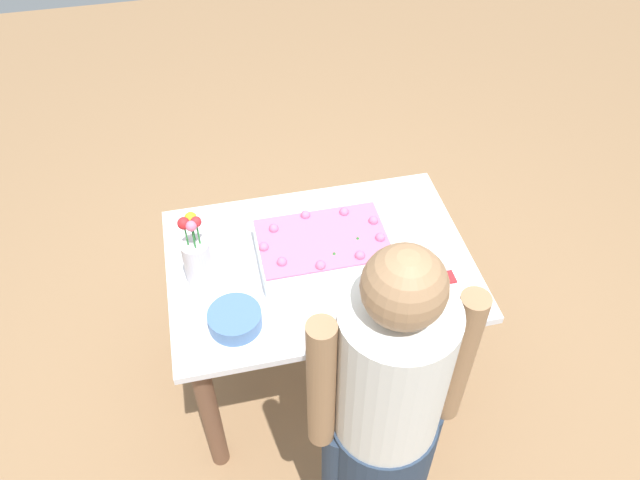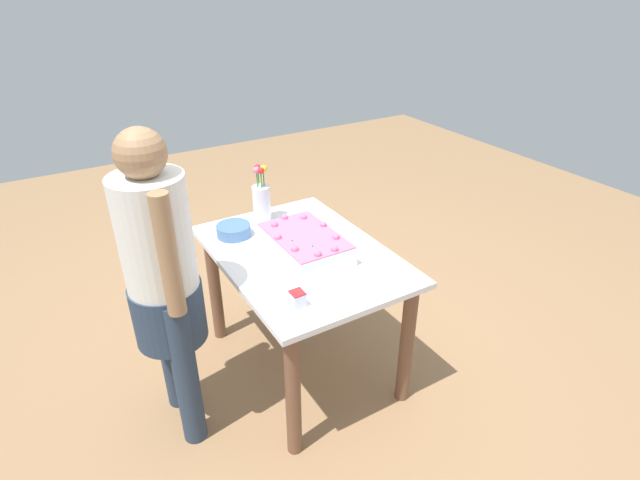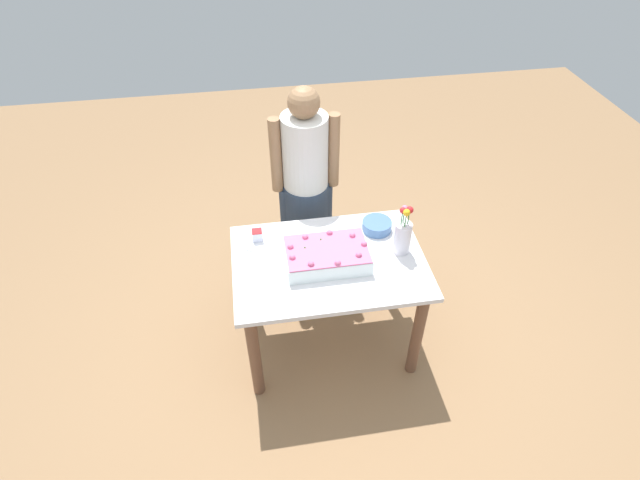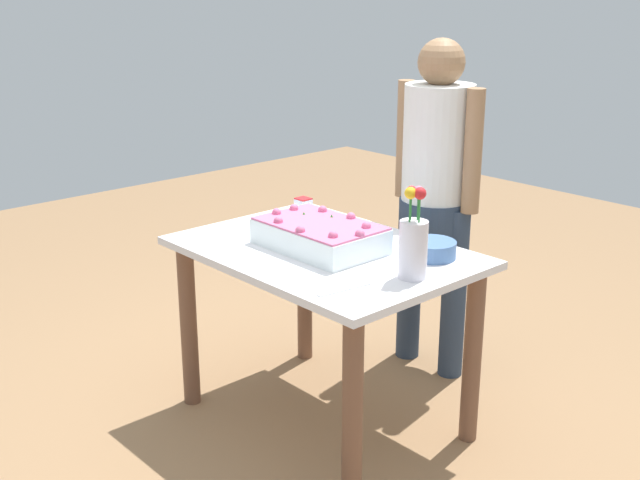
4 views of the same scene
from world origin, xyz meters
TOP-DOWN VIEW (x-y plane):
  - ground_plane at (0.00, 0.00)m, footprint 8.00×8.00m
  - dining_table at (0.00, 0.00)m, footprint 1.12×0.79m
  - sheet_cake at (-0.02, -0.01)m, footprint 0.47×0.31m
  - serving_plate_with_slice at (-0.40, 0.24)m, footprint 0.21×0.21m
  - cake_knife at (0.36, -0.24)m, footprint 0.05×0.21m
  - flower_vase at (0.43, 0.01)m, footprint 0.10×0.10m
  - fruit_bowl at (0.34, 0.22)m, footprint 0.18×0.18m
  - person_standing at (-0.04, 0.69)m, footprint 0.45×0.31m

SIDE VIEW (x-z plane):
  - ground_plane at x=0.00m, z-range 0.00..0.00m
  - dining_table at x=0.00m, z-range 0.23..0.97m
  - cake_knife at x=0.36m, z-range 0.74..0.74m
  - serving_plate_with_slice at x=-0.40m, z-range 0.72..0.80m
  - fruit_bowl at x=0.34m, z-range 0.74..0.80m
  - sheet_cake at x=-0.02m, z-range 0.73..0.85m
  - person_standing at x=-0.04m, z-range 0.11..1.60m
  - flower_vase at x=0.43m, z-range 0.70..1.02m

